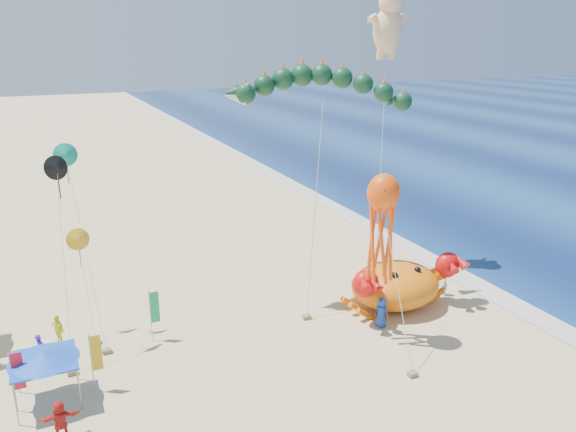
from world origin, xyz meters
The scene contains 10 objects.
ground centered at (0.00, 0.00, 0.00)m, with size 320.00×320.00×0.00m, color #D1B784.
foam_strip centered at (12.00, 0.00, 0.01)m, with size 320.00×320.00×0.00m, color silver.
crab_inflatable centered at (4.79, -0.03, 1.57)m, with size 8.11×5.19×3.55m.
dragon_kite centered at (0.91, 3.55, 13.56)m, with size 11.72×5.47×14.85m.
cherub_kite centered at (8.28, 7.54, 17.78)m, with size 3.30×4.03×20.08m.
octopus_kite centered at (1.46, -2.89, 7.23)m, with size 1.85×5.23×9.85m.
canopy_blue centered at (-16.28, -1.50, 2.44)m, with size 3.25×3.25×2.71m.
feather_flags centered at (-15.53, 0.31, 2.01)m, with size 10.52×4.18×3.20m.
beachgoers centered at (-13.46, 1.29, 0.92)m, with size 29.76×12.15×1.90m.
small_kites centered at (-14.02, 4.53, 7.95)m, with size 2.07×5.25×11.27m.
Camera 1 is at (-15.38, -27.35, 16.81)m, focal length 35.00 mm.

